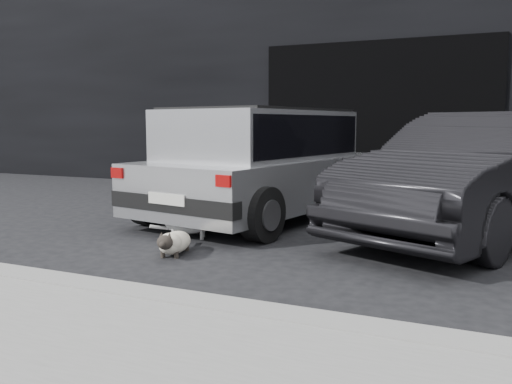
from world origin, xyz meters
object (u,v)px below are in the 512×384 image
at_px(second_car, 482,175).
at_px(cat_siamese, 173,243).
at_px(silver_hatchback, 265,159).
at_px(cat_white, 192,222).

distance_m(second_car, cat_siamese, 3.30).
distance_m(silver_hatchback, cat_siamese, 2.31).
distance_m(silver_hatchback, cat_white, 1.62).
xyz_separation_m(second_car, cat_white, (-2.75, -1.34, -0.49)).
bearing_deg(second_car, cat_white, -132.18).
relative_size(second_car, cat_white, 5.91).
bearing_deg(second_car, cat_siamese, -118.98).
xyz_separation_m(cat_siamese, cat_white, (-0.23, 0.71, 0.05)).
bearing_deg(silver_hatchback, cat_white, -86.30).
height_order(second_car, cat_siamese, second_car).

